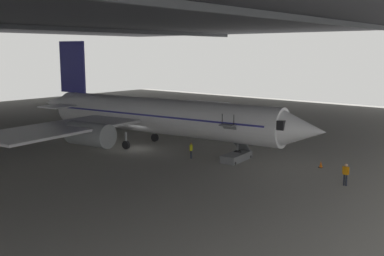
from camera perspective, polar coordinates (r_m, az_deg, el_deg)
name	(u,v)px	position (r m, az deg, el deg)	size (l,w,h in m)	color
ground_plane	(139,148)	(49.55, -6.58, -2.48)	(110.00, 110.00, 0.00)	gray
hangar_structure	(58,13)	(59.38, -16.34, 13.59)	(121.00, 99.00, 15.46)	#4C4F54
airplane_main	(155,116)	(49.13, -4.57, 1.53)	(35.49, 36.56, 11.44)	white
boarding_stairs	(236,153)	(43.66, 5.51, -3.13)	(4.32, 1.92, 4.65)	slate
crew_worker_near_nose	(346,173)	(37.40, 18.58, -5.33)	(0.24, 0.55, 1.76)	#232838
crew_worker_by_stairs	(191,149)	(44.27, -0.11, -2.69)	(0.51, 0.35, 1.59)	#232838
traffic_cone_orange	(321,164)	(42.61, 15.75, -4.38)	(0.36, 0.36, 0.60)	black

